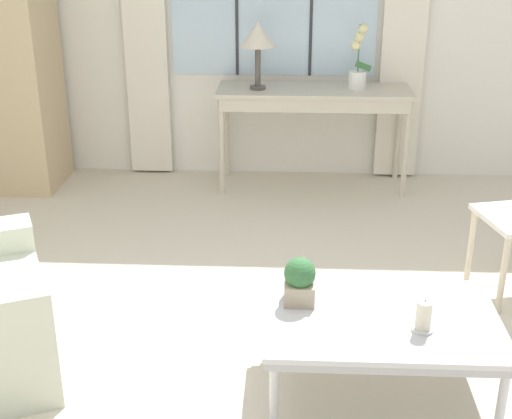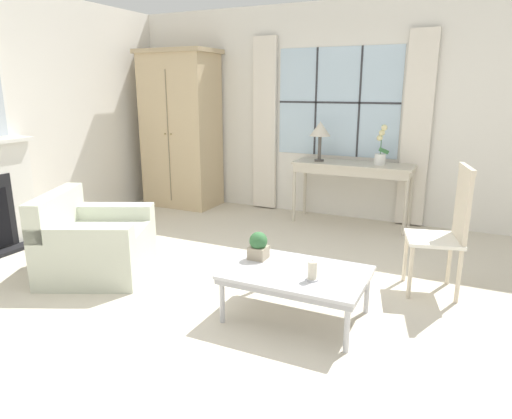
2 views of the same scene
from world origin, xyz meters
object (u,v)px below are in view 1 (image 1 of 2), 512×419
console_table (314,99)px  pillar_candle (423,317)px  potted_plant_small (300,281)px  coffee_table (382,324)px  table_lamp (258,37)px  potted_orchid (358,66)px

console_table → pillar_candle: console_table is taller
potted_plant_small → coffee_table: bearing=-16.6°
console_table → potted_plant_small: size_ratio=6.67×
pillar_candle → console_table: bearing=98.3°
table_lamp → potted_plant_small: bearing=-83.0°
console_table → table_lamp: table_lamp is taller
console_table → table_lamp: 0.65m
potted_orchid → pillar_candle: bearing=-88.4°
coffee_table → pillar_candle: pillar_candle is taller
console_table → table_lamp: size_ratio=2.92×
potted_plant_small → console_table: bearing=87.2°
table_lamp → pillar_candle: bearing=-72.9°
potted_orchid → coffee_table: potted_orchid is taller
table_lamp → console_table: bearing=5.4°
console_table → potted_orchid: bearing=2.4°
console_table → coffee_table: size_ratio=1.42×
potted_plant_small → pillar_candle: 0.58m
coffee_table → potted_plant_small: 0.42m
console_table → pillar_candle: bearing=-81.7°
pillar_candle → coffee_table: bearing=145.4°
coffee_table → table_lamp: bearing=104.5°
console_table → table_lamp: (-0.44, -0.04, 0.48)m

